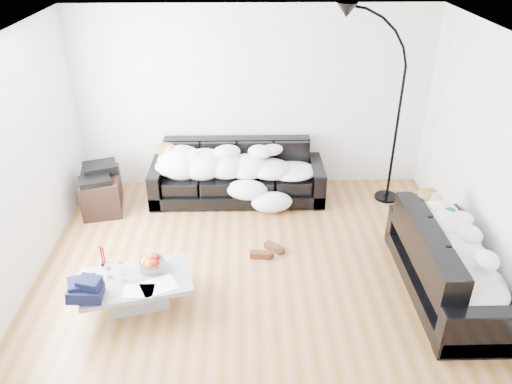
{
  "coord_description": "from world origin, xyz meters",
  "views": [
    {
      "loc": [
        -0.11,
        -4.53,
        3.61
      ],
      "look_at": [
        0.0,
        0.3,
        0.9
      ],
      "focal_mm": 35.0,
      "sensor_mm": 36.0,
      "label": 1
    }
  ],
  "objects_px": {
    "wine_glass_b": "(108,270)",
    "av_cabinet": "(102,192)",
    "stereo": "(98,172)",
    "sofa_right": "(451,261)",
    "candle_left": "(102,256)",
    "wine_glass_c": "(124,275)",
    "candle_right": "(104,257)",
    "shoes": "(266,251)",
    "floor_lamp": "(398,121)",
    "sofa_back": "(237,173)",
    "wine_glass_a": "(121,264)",
    "sleeper_right": "(455,244)",
    "coffee_table": "(138,291)",
    "fruit_bowl": "(152,262)",
    "sleeper_back": "(237,160)"
  },
  "relations": [
    {
      "from": "wine_glass_b",
      "to": "av_cabinet",
      "type": "height_order",
      "value": "wine_glass_b"
    },
    {
      "from": "wine_glass_b",
      "to": "stereo",
      "type": "height_order",
      "value": "stereo"
    },
    {
      "from": "sofa_right",
      "to": "candle_left",
      "type": "height_order",
      "value": "sofa_right"
    },
    {
      "from": "wine_glass_b",
      "to": "candle_left",
      "type": "relative_size",
      "value": 0.73
    },
    {
      "from": "wine_glass_b",
      "to": "wine_glass_c",
      "type": "height_order",
      "value": "wine_glass_b"
    },
    {
      "from": "candle_right",
      "to": "stereo",
      "type": "xyz_separation_m",
      "value": [
        -0.48,
        1.75,
        0.12
      ]
    },
    {
      "from": "shoes",
      "to": "stereo",
      "type": "bearing_deg",
      "value": 170.79
    },
    {
      "from": "candle_right",
      "to": "floor_lamp",
      "type": "xyz_separation_m",
      "value": [
        3.54,
        1.94,
        0.73
      ]
    },
    {
      "from": "sofa_back",
      "to": "wine_glass_a",
      "type": "distance_m",
      "value": 2.4
    },
    {
      "from": "sleeper_right",
      "to": "coffee_table",
      "type": "relative_size",
      "value": 1.52
    },
    {
      "from": "sofa_back",
      "to": "wine_glass_a",
      "type": "bearing_deg",
      "value": -119.57
    },
    {
      "from": "wine_glass_c",
      "to": "floor_lamp",
      "type": "relative_size",
      "value": 0.07
    },
    {
      "from": "wine_glass_a",
      "to": "wine_glass_b",
      "type": "height_order",
      "value": "wine_glass_a"
    },
    {
      "from": "sofa_right",
      "to": "candle_left",
      "type": "xyz_separation_m",
      "value": [
        -3.69,
        0.11,
        0.05
      ]
    },
    {
      "from": "wine_glass_a",
      "to": "shoes",
      "type": "relative_size",
      "value": 0.48
    },
    {
      "from": "sofa_back",
      "to": "candle_right",
      "type": "bearing_deg",
      "value": -124.5
    },
    {
      "from": "sleeper_right",
      "to": "wine_glass_b",
      "type": "xyz_separation_m",
      "value": [
        -3.57,
        -0.09,
        -0.21
      ]
    },
    {
      "from": "wine_glass_a",
      "to": "wine_glass_b",
      "type": "distance_m",
      "value": 0.15
    },
    {
      "from": "sofa_right",
      "to": "fruit_bowl",
      "type": "relative_size",
      "value": 7.25
    },
    {
      "from": "candle_left",
      "to": "av_cabinet",
      "type": "bearing_deg",
      "value": 104.69
    },
    {
      "from": "sofa_right",
      "to": "wine_glass_c",
      "type": "distance_m",
      "value": 3.41
    },
    {
      "from": "wine_glass_b",
      "to": "candle_right",
      "type": "bearing_deg",
      "value": 114.3
    },
    {
      "from": "fruit_bowl",
      "to": "sleeper_back",
      "type": "bearing_deg",
      "value": 66.5
    },
    {
      "from": "candle_right",
      "to": "floor_lamp",
      "type": "relative_size",
      "value": 0.11
    },
    {
      "from": "coffee_table",
      "to": "fruit_bowl",
      "type": "relative_size",
      "value": 4.1
    },
    {
      "from": "wine_glass_b",
      "to": "candle_right",
      "type": "distance_m",
      "value": 0.21
    },
    {
      "from": "fruit_bowl",
      "to": "av_cabinet",
      "type": "xyz_separation_m",
      "value": [
        -0.99,
        1.8,
        -0.15
      ]
    },
    {
      "from": "candle_right",
      "to": "candle_left",
      "type": "bearing_deg",
      "value": 154.2
    },
    {
      "from": "sleeper_right",
      "to": "sofa_right",
      "type": "bearing_deg",
      "value": 0.0
    },
    {
      "from": "shoes",
      "to": "stereo",
      "type": "height_order",
      "value": "stereo"
    },
    {
      "from": "sleeper_right",
      "to": "shoes",
      "type": "bearing_deg",
      "value": 69.64
    },
    {
      "from": "wine_glass_a",
      "to": "shoes",
      "type": "xyz_separation_m",
      "value": [
        1.54,
        0.7,
        -0.37
      ]
    },
    {
      "from": "sleeper_right",
      "to": "candle_right",
      "type": "xyz_separation_m",
      "value": [
        -3.66,
        0.1,
        -0.18
      ]
    },
    {
      "from": "coffee_table",
      "to": "fruit_bowl",
      "type": "distance_m",
      "value": 0.33
    },
    {
      "from": "candle_right",
      "to": "stereo",
      "type": "height_order",
      "value": "stereo"
    },
    {
      "from": "sofa_right",
      "to": "wine_glass_b",
      "type": "height_order",
      "value": "sofa_right"
    },
    {
      "from": "candle_right",
      "to": "av_cabinet",
      "type": "distance_m",
      "value": 1.82
    },
    {
      "from": "sofa_right",
      "to": "wine_glass_b",
      "type": "relative_size",
      "value": 10.6
    },
    {
      "from": "fruit_bowl",
      "to": "shoes",
      "type": "xyz_separation_m",
      "value": [
        1.23,
        0.67,
        -0.36
      ]
    },
    {
      "from": "coffee_table",
      "to": "av_cabinet",
      "type": "height_order",
      "value": "av_cabinet"
    },
    {
      "from": "wine_glass_b",
      "to": "av_cabinet",
      "type": "distance_m",
      "value": 2.03
    },
    {
      "from": "sleeper_back",
      "to": "floor_lamp",
      "type": "relative_size",
      "value": 0.87
    },
    {
      "from": "wine_glass_a",
      "to": "sleeper_back",
      "type": "bearing_deg",
      "value": 59.83
    },
    {
      "from": "sofa_back",
      "to": "candle_right",
      "type": "height_order",
      "value": "sofa_back"
    },
    {
      "from": "coffee_table",
      "to": "wine_glass_a",
      "type": "bearing_deg",
      "value": 139.32
    },
    {
      "from": "floor_lamp",
      "to": "fruit_bowl",
      "type": "bearing_deg",
      "value": -138.02
    },
    {
      "from": "av_cabinet",
      "to": "stereo",
      "type": "distance_m",
      "value": 0.32
    },
    {
      "from": "coffee_table",
      "to": "floor_lamp",
      "type": "relative_size",
      "value": 0.47
    },
    {
      "from": "candle_right",
      "to": "fruit_bowl",
      "type": "bearing_deg",
      "value": -5.78
    },
    {
      "from": "sleeper_right",
      "to": "stereo",
      "type": "bearing_deg",
      "value": 66.0
    }
  ]
}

